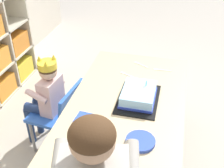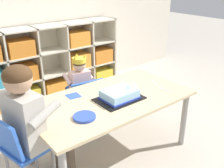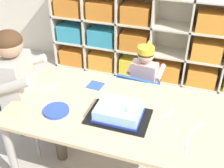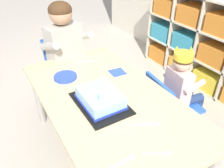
{
  "view_description": "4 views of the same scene",
  "coord_description": "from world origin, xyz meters",
  "px_view_note": "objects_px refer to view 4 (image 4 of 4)",
  "views": [
    {
      "loc": [
        -1.51,
        -0.27,
        1.74
      ],
      "look_at": [
        -0.02,
        0.1,
        0.73
      ],
      "focal_mm": 45.04,
      "sensor_mm": 36.0,
      "label": 1
    },
    {
      "loc": [
        -1.23,
        -1.58,
        1.58
      ],
      "look_at": [
        0.04,
        0.02,
        0.69
      ],
      "focal_mm": 41.43,
      "sensor_mm": 36.0,
      "label": 2
    },
    {
      "loc": [
        0.45,
        -1.39,
        1.72
      ],
      "look_at": [
        -0.04,
        0.07,
        0.73
      ],
      "focal_mm": 44.36,
      "sensor_mm": 36.0,
      "label": 3
    },
    {
      "loc": [
        1.05,
        -0.58,
        1.47
      ],
      "look_at": [
        0.07,
        0.0,
        0.72
      ],
      "focal_mm": 36.01,
      "sensor_mm": 36.0,
      "label": 4
    }
  ],
  "objects_px": {
    "classroom_chair_adult_side": "(64,66)",
    "paper_plate_stack": "(65,77)",
    "fork_at_table_front_edge": "(87,61)",
    "fork_beside_plate_stack": "(123,161)",
    "classroom_chair_blue": "(169,102)",
    "child_with_crown": "(182,84)",
    "adult_helper_seated": "(68,50)",
    "fork_scattered_mid_table": "(160,153)",
    "fork_near_cake_tray": "(148,124)",
    "activity_table": "(106,104)",
    "birthday_cake_on_tray": "(100,99)"
  },
  "relations": [
    {
      "from": "classroom_chair_adult_side",
      "to": "adult_helper_seated",
      "type": "bearing_deg",
      "value": -90.0
    },
    {
      "from": "adult_helper_seated",
      "to": "fork_beside_plate_stack",
      "type": "distance_m",
      "value": 1.2
    },
    {
      "from": "fork_scattered_mid_table",
      "to": "fork_near_cake_tray",
      "type": "relative_size",
      "value": 0.98
    },
    {
      "from": "fork_at_table_front_edge",
      "to": "fork_near_cake_tray",
      "type": "bearing_deg",
      "value": 110.61
    },
    {
      "from": "classroom_chair_adult_side",
      "to": "fork_near_cake_tray",
      "type": "distance_m",
      "value": 1.17
    },
    {
      "from": "birthday_cake_on_tray",
      "to": "fork_at_table_front_edge",
      "type": "height_order",
      "value": "birthday_cake_on_tray"
    },
    {
      "from": "classroom_chair_blue",
      "to": "fork_at_table_front_edge",
      "type": "distance_m",
      "value": 0.75
    },
    {
      "from": "paper_plate_stack",
      "to": "fork_near_cake_tray",
      "type": "height_order",
      "value": "paper_plate_stack"
    },
    {
      "from": "fork_beside_plate_stack",
      "to": "birthday_cake_on_tray",
      "type": "bearing_deg",
      "value": -105.28
    },
    {
      "from": "fork_beside_plate_stack",
      "to": "fork_near_cake_tray",
      "type": "height_order",
      "value": "same"
    },
    {
      "from": "classroom_chair_blue",
      "to": "fork_scattered_mid_table",
      "type": "relative_size",
      "value": 4.41
    },
    {
      "from": "classroom_chair_adult_side",
      "to": "paper_plate_stack",
      "type": "height_order",
      "value": "classroom_chair_adult_side"
    },
    {
      "from": "activity_table",
      "to": "child_with_crown",
      "type": "xyz_separation_m",
      "value": [
        0.07,
        0.64,
        -0.01
      ]
    },
    {
      "from": "birthday_cake_on_tray",
      "to": "fork_near_cake_tray",
      "type": "height_order",
      "value": "birthday_cake_on_tray"
    },
    {
      "from": "adult_helper_seated",
      "to": "fork_scattered_mid_table",
      "type": "relative_size",
      "value": 7.86
    },
    {
      "from": "classroom_chair_blue",
      "to": "classroom_chair_adult_side",
      "type": "xyz_separation_m",
      "value": [
        -0.86,
        -0.55,
        0.07
      ]
    },
    {
      "from": "fork_near_cake_tray",
      "to": "birthday_cake_on_tray",
      "type": "bearing_deg",
      "value": -39.01
    },
    {
      "from": "activity_table",
      "to": "fork_beside_plate_stack",
      "type": "relative_size",
      "value": 10.19
    },
    {
      "from": "classroom_chair_adult_side",
      "to": "fork_beside_plate_stack",
      "type": "xyz_separation_m",
      "value": [
        1.29,
        -0.17,
        0.15
      ]
    },
    {
      "from": "fork_scattered_mid_table",
      "to": "classroom_chair_blue",
      "type": "bearing_deg",
      "value": -108.57
    },
    {
      "from": "fork_beside_plate_stack",
      "to": "classroom_chair_adult_side",
      "type": "bearing_deg",
      "value": -98.38
    },
    {
      "from": "activity_table",
      "to": "adult_helper_seated",
      "type": "relative_size",
      "value": 1.36
    },
    {
      "from": "classroom_chair_adult_side",
      "to": "fork_beside_plate_stack",
      "type": "bearing_deg",
      "value": -110.19
    },
    {
      "from": "child_with_crown",
      "to": "fork_near_cake_tray",
      "type": "distance_m",
      "value": 0.64
    },
    {
      "from": "adult_helper_seated",
      "to": "paper_plate_stack",
      "type": "bearing_deg",
      "value": -128.33
    },
    {
      "from": "classroom_chair_adult_side",
      "to": "fork_at_table_front_edge",
      "type": "xyz_separation_m",
      "value": [
        0.29,
        0.12,
        0.15
      ]
    },
    {
      "from": "adult_helper_seated",
      "to": "fork_scattered_mid_table",
      "type": "xyz_separation_m",
      "value": [
        1.23,
        -0.02,
        -0.06
      ]
    },
    {
      "from": "fork_beside_plate_stack",
      "to": "fork_near_cake_tray",
      "type": "relative_size",
      "value": 1.03
    },
    {
      "from": "activity_table",
      "to": "paper_plate_stack",
      "type": "distance_m",
      "value": 0.39
    },
    {
      "from": "paper_plate_stack",
      "to": "birthday_cake_on_tray",
      "type": "bearing_deg",
      "value": 11.06
    },
    {
      "from": "paper_plate_stack",
      "to": "fork_scattered_mid_table",
      "type": "distance_m",
      "value": 0.91
    },
    {
      "from": "classroom_chair_blue",
      "to": "birthday_cake_on_tray",
      "type": "distance_m",
      "value": 0.66
    },
    {
      "from": "adult_helper_seated",
      "to": "fork_near_cake_tray",
      "type": "relative_size",
      "value": 7.73
    },
    {
      "from": "classroom_chair_blue",
      "to": "child_with_crown",
      "type": "bearing_deg",
      "value": -89.36
    },
    {
      "from": "activity_table",
      "to": "paper_plate_stack",
      "type": "xyz_separation_m",
      "value": [
        -0.35,
        -0.15,
        0.08
      ]
    },
    {
      "from": "classroom_chair_adult_side",
      "to": "paper_plate_stack",
      "type": "distance_m",
      "value": 0.49
    },
    {
      "from": "adult_helper_seated",
      "to": "birthday_cake_on_tray",
      "type": "height_order",
      "value": "adult_helper_seated"
    },
    {
      "from": "child_with_crown",
      "to": "adult_helper_seated",
      "type": "height_order",
      "value": "adult_helper_seated"
    },
    {
      "from": "paper_plate_stack",
      "to": "fork_beside_plate_stack",
      "type": "relative_size",
      "value": 1.23
    },
    {
      "from": "activity_table",
      "to": "classroom_chair_blue",
      "type": "relative_size",
      "value": 2.42
    },
    {
      "from": "birthday_cake_on_tray",
      "to": "fork_scattered_mid_table",
      "type": "xyz_separation_m",
      "value": [
        0.49,
        0.06,
        -0.03
      ]
    },
    {
      "from": "fork_at_table_front_edge",
      "to": "fork_beside_plate_stack",
      "type": "distance_m",
      "value": 1.05
    },
    {
      "from": "paper_plate_stack",
      "to": "fork_near_cake_tray",
      "type": "relative_size",
      "value": 1.26
    },
    {
      "from": "child_with_crown",
      "to": "classroom_chair_adult_side",
      "type": "bearing_deg",
      "value": 43.49
    },
    {
      "from": "classroom_chair_blue",
      "to": "fork_scattered_mid_table",
      "type": "distance_m",
      "value": 0.76
    },
    {
      "from": "activity_table",
      "to": "classroom_chair_blue",
      "type": "bearing_deg",
      "value": 83.29
    },
    {
      "from": "child_with_crown",
      "to": "classroom_chair_adult_side",
      "type": "height_order",
      "value": "child_with_crown"
    },
    {
      "from": "child_with_crown",
      "to": "classroom_chair_adult_side",
      "type": "relative_size",
      "value": 1.16
    },
    {
      "from": "classroom_chair_adult_side",
      "to": "paper_plate_stack",
      "type": "xyz_separation_m",
      "value": [
        0.45,
        -0.14,
        0.16
      ]
    },
    {
      "from": "activity_table",
      "to": "classroom_chair_adult_side",
      "type": "distance_m",
      "value": 0.8
    }
  ]
}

